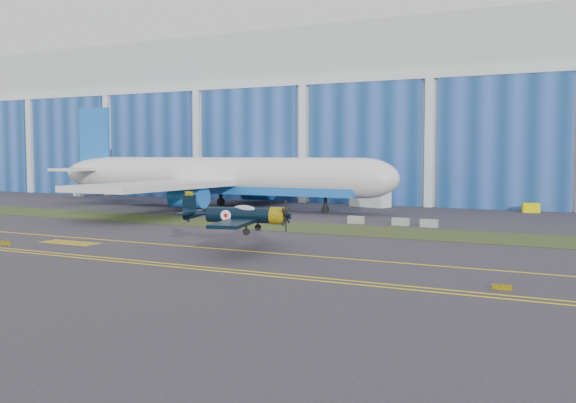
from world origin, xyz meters
The scene contains 17 objects.
ground centered at (0.00, 0.00, 0.00)m, with size 260.00×260.00×0.00m, color #373239.
grass_median centered at (0.00, 14.00, 0.02)m, with size 260.00×10.00×0.02m, color #475128.
hangar centered at (0.00, 71.79, 14.96)m, with size 220.00×45.70×30.00m.
taxiway_centreline centered at (0.00, -5.00, 0.01)m, with size 200.00×0.20×0.02m, color yellow.
edge_line_near centered at (0.00, -14.50, 0.01)m, with size 80.00×0.20×0.02m, color yellow.
edge_line_far centered at (0.00, -13.50, 0.01)m, with size 80.00×0.20×0.02m, color yellow.
hold_short_ladder centered at (-18.00, -8.10, 0.01)m, with size 6.00×2.40×0.02m, color yellow, non-canonical shape.
guard_board_left centered at (-22.00, -12.00, 0.17)m, with size 1.20×0.15×0.35m, color yellow.
guard_board_right centered at (22.00, -12.00, 0.17)m, with size 1.20×0.15×0.35m, color yellow.
warbird centered at (-1.24, -4.92, 3.08)m, with size 13.77×15.42×3.91m.
jetliner centered at (-27.58, 32.18, 11.08)m, with size 63.70×54.08×22.17m.
shipping_container centered at (-8.43, 45.71, 1.41)m, with size 6.49×2.60×2.81m, color silver.
tug centered at (15.60, 46.47, 0.67)m, with size 2.31×1.44×1.35m, color #F4DD01.
cart centered at (-68.98, 44.19, 0.54)m, with size 1.80×1.08×1.08m, color silver.
barrier_a centered at (-0.73, 20.61, 0.45)m, with size 2.00×0.60×0.90m, color gray.
barrier_b centered at (4.71, 20.97, 0.45)m, with size 2.00×0.60×0.90m, color #8E9F8A.
barrier_c centered at (8.15, 20.74, 0.45)m, with size 2.00×0.60×0.90m, color #99999A.
Camera 1 is at (29.27, -54.15, 8.34)m, focal length 42.00 mm.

